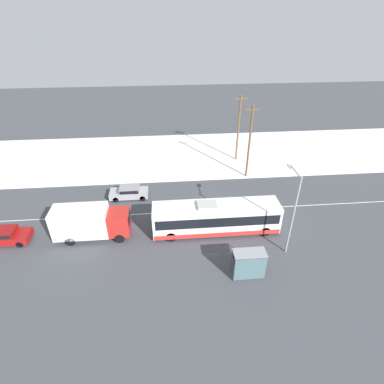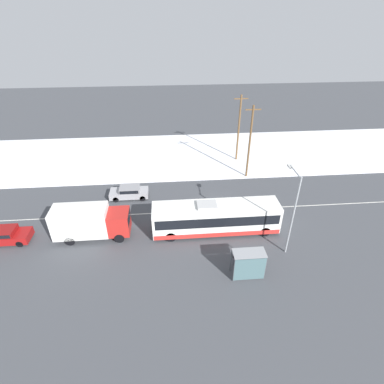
{
  "view_description": "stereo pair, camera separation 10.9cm",
  "coord_description": "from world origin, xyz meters",
  "px_view_note": "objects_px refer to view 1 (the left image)",
  "views": [
    {
      "loc": [
        -5.18,
        -25.61,
        18.34
      ],
      "look_at": [
        -2.74,
        1.62,
        1.4
      ],
      "focal_mm": 28.0,
      "sensor_mm": 36.0,
      "label": 1
    },
    {
      "loc": [
        -5.07,
        -25.62,
        18.34
      ],
      "look_at": [
        -2.74,
        1.62,
        1.4
      ],
      "focal_mm": 28.0,
      "sensor_mm": 36.0,
      "label": 2
    }
  ],
  "objects_px": {
    "parked_car_near_truck": "(4,236)",
    "utility_pole_roadside": "(250,142)",
    "streetlamp": "(293,204)",
    "box_truck": "(90,222)",
    "pedestrian_at_stop": "(237,255)",
    "city_bus": "(216,218)",
    "utility_pole_snowlot": "(238,128)",
    "sedan_car": "(129,192)",
    "bus_shelter": "(250,262)"
  },
  "relations": [
    {
      "from": "sedan_car",
      "to": "bus_shelter",
      "type": "xyz_separation_m",
      "value": [
        10.37,
        -12.71,
        0.91
      ]
    },
    {
      "from": "streetlamp",
      "to": "box_truck",
      "type": "bearing_deg",
      "value": 169.84
    },
    {
      "from": "box_truck",
      "to": "bus_shelter",
      "type": "height_order",
      "value": "box_truck"
    },
    {
      "from": "sedan_car",
      "to": "utility_pole_snowlot",
      "type": "distance_m",
      "value": 16.9
    },
    {
      "from": "box_truck",
      "to": "utility_pole_roadside",
      "type": "height_order",
      "value": "utility_pole_roadside"
    },
    {
      "from": "city_bus",
      "to": "utility_pole_snowlot",
      "type": "height_order",
      "value": "utility_pole_snowlot"
    },
    {
      "from": "city_bus",
      "to": "sedan_car",
      "type": "height_order",
      "value": "city_bus"
    },
    {
      "from": "parked_car_near_truck",
      "to": "utility_pole_snowlot",
      "type": "distance_m",
      "value": 29.21
    },
    {
      "from": "box_truck",
      "to": "utility_pole_snowlot",
      "type": "bearing_deg",
      "value": 41.9
    },
    {
      "from": "pedestrian_at_stop",
      "to": "utility_pole_roadside",
      "type": "height_order",
      "value": "utility_pole_roadside"
    },
    {
      "from": "parked_car_near_truck",
      "to": "bus_shelter",
      "type": "xyz_separation_m",
      "value": [
        20.99,
        -6.08,
        0.89
      ]
    },
    {
      "from": "sedan_car",
      "to": "parked_car_near_truck",
      "type": "distance_m",
      "value": 12.51
    },
    {
      "from": "box_truck",
      "to": "utility_pole_snowlot",
      "type": "height_order",
      "value": "utility_pole_snowlot"
    },
    {
      "from": "city_bus",
      "to": "streetlamp",
      "type": "relative_size",
      "value": 1.57
    },
    {
      "from": "box_truck",
      "to": "pedestrian_at_stop",
      "type": "xyz_separation_m",
      "value": [
        12.6,
        -4.71,
        -0.69
      ]
    },
    {
      "from": "parked_car_near_truck",
      "to": "streetlamp",
      "type": "relative_size",
      "value": 0.59
    },
    {
      "from": "pedestrian_at_stop",
      "to": "utility_pole_snowlot",
      "type": "relative_size",
      "value": 0.19
    },
    {
      "from": "city_bus",
      "to": "utility_pole_snowlot",
      "type": "xyz_separation_m",
      "value": [
        5.3,
        15.27,
        3.16
      ]
    },
    {
      "from": "pedestrian_at_stop",
      "to": "utility_pole_roadside",
      "type": "bearing_deg",
      "value": 73.18
    },
    {
      "from": "bus_shelter",
      "to": "utility_pole_roadside",
      "type": "height_order",
      "value": "utility_pole_roadside"
    },
    {
      "from": "box_truck",
      "to": "parked_car_near_truck",
      "type": "height_order",
      "value": "box_truck"
    },
    {
      "from": "utility_pole_snowlot",
      "to": "parked_car_near_truck",
      "type": "bearing_deg",
      "value": -148.26
    },
    {
      "from": "sedan_car",
      "to": "bus_shelter",
      "type": "distance_m",
      "value": 16.43
    },
    {
      "from": "utility_pole_roadside",
      "to": "bus_shelter",
      "type": "bearing_deg",
      "value": -103.29
    },
    {
      "from": "pedestrian_at_stop",
      "to": "utility_pole_roadside",
      "type": "xyz_separation_m",
      "value": [
        4.5,
        14.89,
        3.67
      ]
    },
    {
      "from": "parked_car_near_truck",
      "to": "pedestrian_at_stop",
      "type": "distance_m",
      "value": 20.87
    },
    {
      "from": "utility_pole_roadside",
      "to": "box_truck",
      "type": "bearing_deg",
      "value": -149.22
    },
    {
      "from": "utility_pole_roadside",
      "to": "utility_pole_snowlot",
      "type": "relative_size",
      "value": 1.01
    },
    {
      "from": "city_bus",
      "to": "pedestrian_at_stop",
      "type": "xyz_separation_m",
      "value": [
        1.02,
        -4.58,
        -0.48
      ]
    },
    {
      "from": "pedestrian_at_stop",
      "to": "city_bus",
      "type": "bearing_deg",
      "value": 102.6
    },
    {
      "from": "box_truck",
      "to": "streetlamp",
      "type": "bearing_deg",
      "value": -10.16
    },
    {
      "from": "parked_car_near_truck",
      "to": "streetlamp",
      "type": "height_order",
      "value": "streetlamp"
    },
    {
      "from": "box_truck",
      "to": "utility_pole_roadside",
      "type": "distance_m",
      "value": 20.12
    },
    {
      "from": "box_truck",
      "to": "pedestrian_at_stop",
      "type": "height_order",
      "value": "box_truck"
    },
    {
      "from": "bus_shelter",
      "to": "city_bus",
      "type": "bearing_deg",
      "value": 105.36
    },
    {
      "from": "parked_car_near_truck",
      "to": "utility_pole_roadside",
      "type": "height_order",
      "value": "utility_pole_roadside"
    },
    {
      "from": "box_truck",
      "to": "parked_car_near_truck",
      "type": "distance_m",
      "value": 7.81
    },
    {
      "from": "pedestrian_at_stop",
      "to": "utility_pole_snowlot",
      "type": "bearing_deg",
      "value": 77.85
    },
    {
      "from": "parked_car_near_truck",
      "to": "pedestrian_at_stop",
      "type": "relative_size",
      "value": 2.57
    },
    {
      "from": "streetlamp",
      "to": "sedan_car",
      "type": "bearing_deg",
      "value": 146.24
    },
    {
      "from": "utility_pole_roadside",
      "to": "streetlamp",
      "type": "bearing_deg",
      "value": -89.26
    },
    {
      "from": "streetlamp",
      "to": "city_bus",
      "type": "bearing_deg",
      "value": 152.5
    },
    {
      "from": "pedestrian_at_stop",
      "to": "streetlamp",
      "type": "relative_size",
      "value": 0.23
    },
    {
      "from": "box_truck",
      "to": "utility_pole_roadside",
      "type": "xyz_separation_m",
      "value": [
        17.1,
        10.18,
        2.98
      ]
    },
    {
      "from": "sedan_car",
      "to": "utility_pole_snowlot",
      "type": "height_order",
      "value": "utility_pole_snowlot"
    },
    {
      "from": "city_bus",
      "to": "bus_shelter",
      "type": "relative_size",
      "value": 4.66
    },
    {
      "from": "parked_car_near_truck",
      "to": "sedan_car",
      "type": "bearing_deg",
      "value": 31.97
    },
    {
      "from": "sedan_car",
      "to": "parked_car_near_truck",
      "type": "relative_size",
      "value": 0.96
    },
    {
      "from": "box_truck",
      "to": "parked_car_near_truck",
      "type": "relative_size",
      "value": 1.54
    },
    {
      "from": "bus_shelter",
      "to": "utility_pole_snowlot",
      "type": "distance_m",
      "value": 21.83
    }
  ]
}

